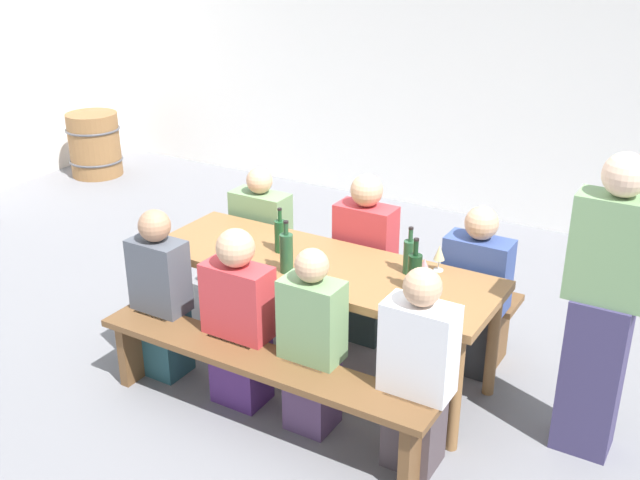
% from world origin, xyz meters
% --- Properties ---
extents(ground_plane, '(24.00, 24.00, 0.00)m').
position_xyz_m(ground_plane, '(0.00, 0.00, 0.00)').
color(ground_plane, slate).
extents(back_wall, '(14.00, 0.20, 3.20)m').
position_xyz_m(back_wall, '(0.00, 3.18, 1.60)').
color(back_wall, white).
rests_on(back_wall, ground).
extents(tasting_table, '(2.17, 0.72, 0.75)m').
position_xyz_m(tasting_table, '(0.00, 0.00, 0.67)').
color(tasting_table, olive).
rests_on(tasting_table, ground).
extents(bench_near, '(2.07, 0.30, 0.45)m').
position_xyz_m(bench_near, '(0.00, -0.66, 0.36)').
color(bench_near, brown).
rests_on(bench_near, ground).
extents(bench_far, '(2.07, 0.30, 0.45)m').
position_xyz_m(bench_far, '(0.00, 0.66, 0.36)').
color(bench_far, brown).
rests_on(bench_far, ground).
extents(wine_bottle_0, '(0.07, 0.07, 0.29)m').
position_xyz_m(wine_bottle_0, '(0.51, 0.15, 0.86)').
color(wine_bottle_0, '#234C2D').
rests_on(wine_bottle_0, tasting_table).
extents(wine_bottle_1, '(0.08, 0.08, 0.32)m').
position_xyz_m(wine_bottle_1, '(-0.11, -0.20, 0.87)').
color(wine_bottle_1, '#234C2D').
rests_on(wine_bottle_1, tasting_table).
extents(wine_bottle_2, '(0.08, 0.08, 0.31)m').
position_xyz_m(wine_bottle_2, '(0.63, -0.04, 0.86)').
color(wine_bottle_2, '#143319').
rests_on(wine_bottle_2, tasting_table).
extents(wine_bottle_3, '(0.07, 0.07, 0.29)m').
position_xyz_m(wine_bottle_3, '(-0.30, 0.02, 0.86)').
color(wine_bottle_3, '#194723').
rests_on(wine_bottle_3, tasting_table).
extents(wine_glass_0, '(0.07, 0.07, 0.16)m').
position_xyz_m(wine_glass_0, '(0.65, 0.26, 0.86)').
color(wine_glass_0, silver).
rests_on(wine_glass_0, tasting_table).
extents(wine_glass_1, '(0.06, 0.06, 0.16)m').
position_xyz_m(wine_glass_1, '(0.65, 0.05, 0.87)').
color(wine_glass_1, silver).
rests_on(wine_glass_1, tasting_table).
extents(seated_guest_near_0, '(0.34, 0.24, 1.10)m').
position_xyz_m(seated_guest_near_0, '(-0.82, -0.51, 0.52)').
color(seated_guest_near_0, '#265058').
rests_on(seated_guest_near_0, ground).
extents(seated_guest_near_1, '(0.40, 0.24, 1.10)m').
position_xyz_m(seated_guest_near_1, '(-0.24, -0.51, 0.52)').
color(seated_guest_near_1, '#4D296B').
rests_on(seated_guest_near_1, ground).
extents(seated_guest_near_2, '(0.34, 0.24, 1.09)m').
position_xyz_m(seated_guest_near_2, '(0.25, -0.51, 0.52)').
color(seated_guest_near_2, '#553B60').
rests_on(seated_guest_near_2, ground).
extents(seated_guest_near_3, '(0.36, 0.24, 1.13)m').
position_xyz_m(seated_guest_near_3, '(0.87, -0.51, 0.54)').
color(seated_guest_near_3, '#4C4044').
rests_on(seated_guest_near_3, ground).
extents(seated_guest_far_0, '(0.42, 0.24, 1.08)m').
position_xyz_m(seated_guest_far_0, '(-0.79, 0.51, 0.50)').
color(seated_guest_far_0, '#422B40').
rests_on(seated_guest_far_0, ground).
extents(seated_guest_far_1, '(0.39, 0.24, 1.17)m').
position_xyz_m(seated_guest_far_1, '(0.04, 0.51, 0.56)').
color(seated_guest_far_1, '#293B39').
rests_on(seated_guest_far_1, ground).
extents(seated_guest_far_2, '(0.40, 0.24, 1.10)m').
position_xyz_m(seated_guest_far_2, '(0.81, 0.51, 0.52)').
color(seated_guest_far_2, '#323537').
rests_on(seated_guest_far_2, ground).
extents(standing_host, '(0.40, 0.24, 1.66)m').
position_xyz_m(standing_host, '(1.61, 0.09, 0.81)').
color(standing_host, '#3B355C').
rests_on(standing_host, ground).
extents(wine_barrel, '(0.59, 0.59, 0.70)m').
position_xyz_m(wine_barrel, '(-4.18, 2.14, 0.35)').
color(wine_barrel, olive).
rests_on(wine_barrel, ground).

